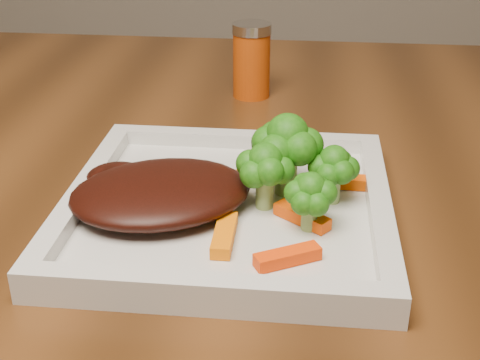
# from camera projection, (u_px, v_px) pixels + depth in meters

# --- Properties ---
(plate) EXTENTS (0.27, 0.27, 0.01)m
(plate) POSITION_uv_depth(u_px,v_px,m) (228.00, 212.00, 0.57)
(plate) COLOR silver
(plate) RESTS_ON dining_table
(steak) EXTENTS (0.19, 0.17, 0.03)m
(steak) POSITION_uv_depth(u_px,v_px,m) (161.00, 192.00, 0.56)
(steak) COLOR black
(steak) RESTS_ON plate
(broccoli_0) EXTENTS (0.08, 0.08, 0.07)m
(broccoli_0) POSITION_uv_depth(u_px,v_px,m) (287.00, 156.00, 0.57)
(broccoli_0) COLOR #255B0F
(broccoli_0) RESTS_ON plate
(broccoli_1) EXTENTS (0.06, 0.06, 0.06)m
(broccoli_1) POSITION_uv_depth(u_px,v_px,m) (334.00, 167.00, 0.56)
(broccoli_1) COLOR #137616
(broccoli_1) RESTS_ON plate
(broccoli_2) EXTENTS (0.05, 0.05, 0.06)m
(broccoli_2) POSITION_uv_depth(u_px,v_px,m) (310.00, 196.00, 0.52)
(broccoli_2) COLOR #1D5D0F
(broccoli_2) RESTS_ON plate
(broccoli_3) EXTENTS (0.07, 0.07, 0.06)m
(broccoli_3) POSITION_uv_depth(u_px,v_px,m) (265.00, 174.00, 0.55)
(broccoli_3) COLOR #1C7914
(broccoli_3) RESTS_ON plate
(carrot_0) EXTENTS (0.05, 0.04, 0.01)m
(carrot_0) POSITION_uv_depth(u_px,v_px,m) (288.00, 257.00, 0.49)
(carrot_0) COLOR #FA3B04
(carrot_0) RESTS_ON plate
(carrot_2) EXTENTS (0.02, 0.06, 0.01)m
(carrot_2) POSITION_uv_depth(u_px,v_px,m) (224.00, 235.00, 0.51)
(carrot_2) COLOR orange
(carrot_2) RESTS_ON plate
(carrot_3) EXTENTS (0.05, 0.02, 0.01)m
(carrot_3) POSITION_uv_depth(u_px,v_px,m) (346.00, 182.00, 0.59)
(carrot_3) COLOR #EA4E03
(carrot_3) RESTS_ON plate
(carrot_4) EXTENTS (0.05, 0.04, 0.01)m
(carrot_4) POSITION_uv_depth(u_px,v_px,m) (256.00, 173.00, 0.61)
(carrot_4) COLOR orange
(carrot_4) RESTS_ON plate
(carrot_5) EXTENTS (0.05, 0.04, 0.01)m
(carrot_5) POSITION_uv_depth(u_px,v_px,m) (302.00, 216.00, 0.54)
(carrot_5) COLOR #FF4C04
(carrot_5) RESTS_ON plate
(spice_shaker) EXTENTS (0.05, 0.05, 0.09)m
(spice_shaker) POSITION_uv_depth(u_px,v_px,m) (252.00, 60.00, 0.82)
(spice_shaker) COLOR #AF3D09
(spice_shaker) RESTS_ON dining_table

